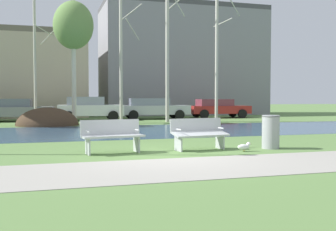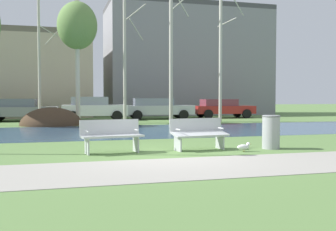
# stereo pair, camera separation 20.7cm
# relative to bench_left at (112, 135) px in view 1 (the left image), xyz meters

# --- Properties ---
(ground_plane) EXTENTS (120.00, 120.00, 0.00)m
(ground_plane) POSITION_rel_bench_left_xyz_m (1.22, 9.06, -0.47)
(ground_plane) COLOR #5B7F42
(paved_path_strip) EXTENTS (60.00, 2.57, 0.01)m
(paved_path_strip) POSITION_rel_bench_left_xyz_m (1.22, -2.64, -0.47)
(paved_path_strip) COLOR #9E998E
(paved_path_strip) RESTS_ON ground
(river_band) EXTENTS (80.00, 7.19, 0.01)m
(river_band) POSITION_rel_bench_left_xyz_m (1.22, 6.73, -0.47)
(river_band) COLOR #33516B
(river_band) RESTS_ON ground
(soil_mound) EXTENTS (3.22, 3.10, 1.90)m
(soil_mound) POSITION_rel_bench_left_xyz_m (-1.65, 11.57, -0.47)
(soil_mound) COLOR #423021
(soil_mound) RESTS_ON ground
(bench_left) EXTENTS (1.66, 0.76, 0.87)m
(bench_left) POSITION_rel_bench_left_xyz_m (0.00, 0.00, 0.00)
(bench_left) COLOR #B2B5B7
(bench_left) RESTS_ON ground
(bench_right) EXTENTS (1.66, 0.76, 0.87)m
(bench_right) POSITION_rel_bench_left_xyz_m (2.42, 0.00, 0.00)
(bench_right) COLOR #B2B5B7
(bench_right) RESTS_ON ground
(trash_bin) EXTENTS (0.52, 0.52, 0.95)m
(trash_bin) POSITION_rel_bench_left_xyz_m (4.47, -0.33, 0.02)
(trash_bin) COLOR #999B9E
(trash_bin) RESTS_ON ground
(seagull) EXTENTS (0.41, 0.15, 0.25)m
(seagull) POSITION_rel_bench_left_xyz_m (3.46, -0.68, -0.34)
(seagull) COLOR white
(seagull) RESTS_ON ground
(birch_left) EXTENTS (1.46, 2.40, 8.52)m
(birch_left) POSITION_rel_bench_left_xyz_m (-2.26, 13.50, 3.83)
(birch_left) COLOR #BCB7A8
(birch_left) RESTS_ON ground
(birch_center_left) EXTENTS (2.24, 2.24, 7.08)m
(birch_center_left) POSITION_rel_bench_left_xyz_m (-0.19, 12.90, 4.99)
(birch_center_left) COLOR beige
(birch_center_left) RESTS_ON ground
(birch_center) EXTENTS (1.36, 2.35, 9.36)m
(birch_center) POSITION_rel_bench_left_xyz_m (2.58, 13.22, 4.27)
(birch_center) COLOR #BCB7A8
(birch_center) RESTS_ON ground
(birch_center_right) EXTENTS (1.30, 2.26, 9.30)m
(birch_center_right) POSITION_rel_bench_left_xyz_m (5.27, 12.67, 4.28)
(birch_center_right) COLOR #BCB7A8
(birch_center_right) RESTS_ON ground
(birch_right) EXTENTS (1.58, 2.44, 8.78)m
(birch_right) POSITION_rel_bench_left_xyz_m (8.25, 12.15, 4.02)
(birch_right) COLOR #BCB7A8
(birch_right) RESTS_ON ground
(parked_sedan_second_grey) EXTENTS (4.42, 2.22, 1.38)m
(parked_sedan_second_grey) POSITION_rel_bench_left_xyz_m (-3.55, 15.71, 0.27)
(parked_sedan_second_grey) COLOR slate
(parked_sedan_second_grey) RESTS_ON ground
(parked_hatch_third_white) EXTENTS (4.18, 2.22, 1.51)m
(parked_hatch_third_white) POSITION_rel_bench_left_xyz_m (0.91, 15.50, 0.32)
(parked_hatch_third_white) COLOR silver
(parked_hatch_third_white) RESTS_ON ground
(parked_wagon_fourth_silver) EXTENTS (4.81, 2.19, 1.42)m
(parked_wagon_fourth_silver) POSITION_rel_bench_left_xyz_m (5.22, 16.03, 0.29)
(parked_wagon_fourth_silver) COLOR #B2B5BC
(parked_wagon_fourth_silver) RESTS_ON ground
(parked_suv_fifth_red) EXTENTS (4.40, 2.28, 1.35)m
(parked_suv_fifth_red) POSITION_rel_bench_left_xyz_m (10.12, 16.32, 0.25)
(parked_suv_fifth_red) COLOR maroon
(parked_suv_fifth_red) RESTS_ON ground
(building_grey_warehouse) EXTENTS (13.87, 6.29, 9.31)m
(building_grey_warehouse) POSITION_rel_bench_left_xyz_m (9.71, 23.20, 4.18)
(building_grey_warehouse) COLOR gray
(building_grey_warehouse) RESTS_ON ground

